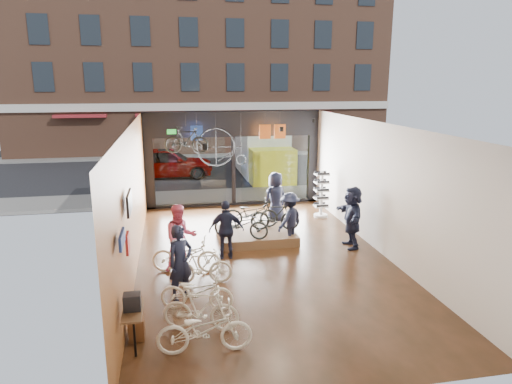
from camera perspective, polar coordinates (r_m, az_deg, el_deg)
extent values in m
cube|color=black|center=(13.21, 0.88, -8.37)|extent=(7.00, 12.00, 0.04)
cube|color=black|center=(12.29, 0.94, 8.47)|extent=(7.00, 12.00, 0.04)
cube|color=#A8753B|center=(12.41, -15.22, -0.97)|extent=(0.04, 12.00, 3.80)
cube|color=beige|center=(13.74, 15.44, 0.41)|extent=(0.04, 12.00, 3.80)
cube|color=beige|center=(7.14, 10.87, -11.75)|extent=(7.00, 0.04, 3.80)
cube|color=#198C26|center=(17.97, -10.51, 7.42)|extent=(0.35, 0.06, 0.18)
cube|color=black|center=(27.55, -5.39, 3.27)|extent=(30.00, 18.00, 0.02)
cube|color=slate|center=(19.95, -3.27, -0.50)|extent=(30.00, 2.40, 0.12)
cube|color=slate|center=(31.47, -6.09, 4.68)|extent=(30.00, 2.00, 0.12)
cube|color=brown|center=(33.64, -6.77, 17.09)|extent=(26.00, 5.00, 14.00)
imported|color=gray|center=(24.34, -11.09, 3.65)|extent=(4.74, 1.91, 1.62)
imported|color=silver|center=(8.86, -6.45, -16.71)|extent=(1.80, 0.70, 0.93)
imported|color=silver|center=(9.55, -6.93, -14.28)|extent=(1.64, 0.88, 0.95)
imported|color=silver|center=(10.36, -7.41, -12.25)|extent=(1.71, 0.95, 0.85)
imported|color=silver|center=(11.55, -6.79, -9.25)|extent=(1.53, 0.52, 0.91)
imported|color=silver|center=(12.28, -8.75, -7.79)|extent=(1.91, 1.03, 0.95)
cube|color=brown|center=(14.58, 0.03, -5.48)|extent=(2.40, 1.80, 0.30)
imported|color=black|center=(13.79, -1.89, -4.04)|extent=(1.77, 1.21, 0.88)
imported|color=black|center=(14.54, 2.40, -2.99)|extent=(1.62, 0.71, 0.94)
imported|color=black|center=(14.83, -0.62, -2.68)|extent=(1.83, 0.92, 0.92)
imported|color=#161C33|center=(10.73, -9.42, -8.68)|extent=(0.78, 0.72, 1.78)
imported|color=#CC4C72|center=(12.27, -9.41, -5.68)|extent=(0.98, 0.81, 1.81)
imported|color=#161C33|center=(12.96, -3.71, -4.73)|extent=(1.02, 0.48, 1.70)
imported|color=#161C33|center=(14.11, 4.23, -3.32)|extent=(1.19, 1.16, 1.64)
imported|color=#161C33|center=(16.08, 2.45, -0.77)|extent=(1.07, 0.92, 1.86)
imported|color=#161C33|center=(14.08, 11.91, -3.08)|extent=(0.71, 1.80, 1.90)
imported|color=black|center=(16.32, -8.72, 6.44)|extent=(1.64, 0.81, 0.95)
cube|color=#1E3F99|center=(17.32, -7.43, 7.31)|extent=(0.45, 0.03, 0.55)
cube|color=#CC5919|center=(17.66, 1.13, 7.54)|extent=(0.45, 0.03, 0.55)
cube|color=#CC5919|center=(17.79, 3.01, 7.57)|extent=(0.45, 0.03, 0.55)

